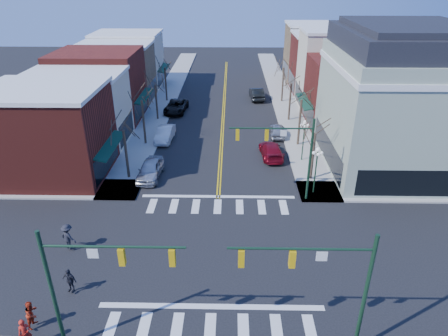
{
  "coord_description": "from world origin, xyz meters",
  "views": [
    {
      "loc": [
        1.04,
        -21.55,
        17.45
      ],
      "look_at": [
        0.49,
        7.67,
        2.8
      ],
      "focal_mm": 32.0,
      "sensor_mm": 36.0,
      "label": 1
    }
  ],
  "objects_px": {
    "car_left_mid": "(165,134)",
    "car_right_near": "(271,150)",
    "car_left_near": "(150,169)",
    "pedestrian_red_b": "(32,314)",
    "car_right_far": "(257,94)",
    "pedestrian_dark_a": "(69,280)",
    "victorian_corner": "(399,99)",
    "lamppost_corner": "(317,163)",
    "car_left_far": "(176,106)",
    "car_right_mid": "(277,130)",
    "pedestrian_red_a": "(25,333)",
    "pedestrian_dark_b": "(68,237)",
    "lamppost_midblock": "(304,134)"
  },
  "relations": [
    {
      "from": "lamppost_corner",
      "to": "pedestrian_dark_a",
      "type": "relative_size",
      "value": 2.71
    },
    {
      "from": "victorian_corner",
      "to": "car_right_mid",
      "type": "height_order",
      "value": "victorian_corner"
    },
    {
      "from": "car_right_near",
      "to": "pedestrian_red_a",
      "type": "distance_m",
      "value": 27.53
    },
    {
      "from": "car_left_mid",
      "to": "pedestrian_red_b",
      "type": "height_order",
      "value": "pedestrian_red_b"
    },
    {
      "from": "car_left_mid",
      "to": "pedestrian_red_a",
      "type": "bearing_deg",
      "value": -93.0
    },
    {
      "from": "car_left_far",
      "to": "pedestrian_dark_a",
      "type": "bearing_deg",
      "value": -88.74
    },
    {
      "from": "car_left_far",
      "to": "pedestrian_red_b",
      "type": "bearing_deg",
      "value": -90.14
    },
    {
      "from": "lamppost_midblock",
      "to": "pedestrian_red_b",
      "type": "height_order",
      "value": "lamppost_midblock"
    },
    {
      "from": "car_left_mid",
      "to": "lamppost_corner",
      "type": "bearing_deg",
      "value": -35.66
    },
    {
      "from": "victorian_corner",
      "to": "lamppost_midblock",
      "type": "distance_m",
      "value": 9.1
    },
    {
      "from": "car_left_near",
      "to": "car_right_mid",
      "type": "distance_m",
      "value": 16.53
    },
    {
      "from": "victorian_corner",
      "to": "pedestrian_dark_b",
      "type": "bearing_deg",
      "value": -151.99
    },
    {
      "from": "lamppost_midblock",
      "to": "car_left_mid",
      "type": "xyz_separation_m",
      "value": [
        -14.6,
        5.16,
        -2.19
      ]
    },
    {
      "from": "car_left_mid",
      "to": "car_right_far",
      "type": "relative_size",
      "value": 0.91
    },
    {
      "from": "car_left_near",
      "to": "car_left_far",
      "type": "height_order",
      "value": "car_left_near"
    },
    {
      "from": "car_right_far",
      "to": "pedestrian_dark_b",
      "type": "xyz_separation_m",
      "value": [
        -14.8,
        -35.9,
        0.26
      ]
    },
    {
      "from": "lamppost_midblock",
      "to": "car_right_near",
      "type": "xyz_separation_m",
      "value": [
        -3.01,
        0.93,
        -2.23
      ]
    },
    {
      "from": "car_left_near",
      "to": "car_left_mid",
      "type": "distance_m",
      "value": 8.94
    },
    {
      "from": "victorian_corner",
      "to": "lamppost_corner",
      "type": "distance_m",
      "value": 10.89
    },
    {
      "from": "car_left_mid",
      "to": "pedestrian_dark_b",
      "type": "bearing_deg",
      "value": -97.37
    },
    {
      "from": "lamppost_corner",
      "to": "lamppost_midblock",
      "type": "xyz_separation_m",
      "value": [
        0.0,
        6.5,
        0.0
      ]
    },
    {
      "from": "pedestrian_dark_a",
      "to": "pedestrian_red_a",
      "type": "bearing_deg",
      "value": -84.72
    },
    {
      "from": "car_right_near",
      "to": "car_right_far",
      "type": "height_order",
      "value": "car_right_far"
    },
    {
      "from": "car_left_near",
      "to": "pedestrian_red_b",
      "type": "distance_m",
      "value": 17.73
    },
    {
      "from": "car_left_far",
      "to": "lamppost_midblock",
      "type": "bearing_deg",
      "value": -41.25
    },
    {
      "from": "car_left_mid",
      "to": "car_right_far",
      "type": "distance_m",
      "value": 19.65
    },
    {
      "from": "pedestrian_red_a",
      "to": "pedestrian_red_b",
      "type": "xyz_separation_m",
      "value": [
        -0.21,
        1.25,
        -0.0
      ]
    },
    {
      "from": "car_left_far",
      "to": "car_left_mid",
      "type": "bearing_deg",
      "value": -85.27
    },
    {
      "from": "car_left_near",
      "to": "car_right_near",
      "type": "xyz_separation_m",
      "value": [
        11.59,
        4.71,
        -0.09
      ]
    },
    {
      "from": "car_right_mid",
      "to": "pedestrian_red_a",
      "type": "bearing_deg",
      "value": 63.84
    },
    {
      "from": "lamppost_corner",
      "to": "pedestrian_dark_a",
      "type": "xyz_separation_m",
      "value": [
        -16.64,
        -12.13,
        -2.01
      ]
    },
    {
      "from": "pedestrian_dark_a",
      "to": "car_right_near",
      "type": "bearing_deg",
      "value": 72.71
    },
    {
      "from": "victorian_corner",
      "to": "car_left_near",
      "type": "xyz_separation_m",
      "value": [
        -22.9,
        -3.28,
        -5.84
      ]
    },
    {
      "from": "car_left_far",
      "to": "car_right_near",
      "type": "relative_size",
      "value": 1.12
    },
    {
      "from": "pedestrian_dark_a",
      "to": "pedestrian_dark_b",
      "type": "xyz_separation_m",
      "value": [
        -1.56,
        4.03,
        0.16
      ]
    },
    {
      "from": "pedestrian_red_a",
      "to": "pedestrian_red_b",
      "type": "distance_m",
      "value": 1.27
    },
    {
      "from": "victorian_corner",
      "to": "car_right_far",
      "type": "distance_m",
      "value": 25.42
    },
    {
      "from": "car_left_near",
      "to": "pedestrian_dark_a",
      "type": "bearing_deg",
      "value": -94.44
    },
    {
      "from": "lamppost_corner",
      "to": "car_right_near",
      "type": "bearing_deg",
      "value": 112.05
    },
    {
      "from": "pedestrian_dark_a",
      "to": "victorian_corner",
      "type": "bearing_deg",
      "value": 53.59
    },
    {
      "from": "pedestrian_red_b",
      "to": "pedestrian_dark_b",
      "type": "bearing_deg",
      "value": 11.64
    },
    {
      "from": "car_right_mid",
      "to": "pedestrian_dark_b",
      "type": "height_order",
      "value": "pedestrian_dark_b"
    },
    {
      "from": "lamppost_corner",
      "to": "pedestrian_dark_a",
      "type": "distance_m",
      "value": 20.69
    },
    {
      "from": "car_left_near",
      "to": "pedestrian_dark_a",
      "type": "height_order",
      "value": "pedestrian_dark_a"
    },
    {
      "from": "car_right_near",
      "to": "pedestrian_red_b",
      "type": "distance_m",
      "value": 26.59
    },
    {
      "from": "car_right_far",
      "to": "pedestrian_dark_a",
      "type": "distance_m",
      "value": 42.08
    },
    {
      "from": "car_left_mid",
      "to": "car_right_near",
      "type": "xyz_separation_m",
      "value": [
        11.59,
        -4.23,
        -0.04
      ]
    },
    {
      "from": "car_right_far",
      "to": "pedestrian_dark_b",
      "type": "height_order",
      "value": "pedestrian_dark_b"
    },
    {
      "from": "pedestrian_red_b",
      "to": "pedestrian_dark_a",
      "type": "bearing_deg",
      "value": -14.67
    },
    {
      "from": "car_left_near",
      "to": "car_right_mid",
      "type": "relative_size",
      "value": 1.14
    }
  ]
}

